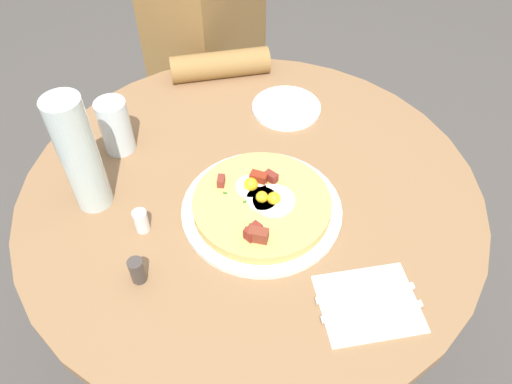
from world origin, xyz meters
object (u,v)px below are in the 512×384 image
(person_seated, at_px, (212,88))
(pizza_plate, at_px, (262,209))
(water_glass, at_px, (115,126))
(breakfast_pizza, at_px, (262,203))
(knife, at_px, (372,311))
(dining_table, at_px, (251,236))
(salt_shaker, at_px, (141,221))
(bread_plate, at_px, (286,108))
(pepper_shaker, at_px, (137,271))
(fork, at_px, (365,293))
(water_bottle, at_px, (80,155))

(person_seated, bearing_deg, pizza_plate, -141.04)
(water_glass, bearing_deg, pizza_plate, -93.83)
(pizza_plate, height_order, breakfast_pizza, breakfast_pizza)
(knife, bearing_deg, dining_table, -64.72)
(person_seated, xyz_separation_m, water_glass, (-0.57, -0.11, 0.30))
(dining_table, height_order, breakfast_pizza, breakfast_pizza)
(water_glass, xyz_separation_m, salt_shaker, (-0.17, -0.18, -0.04))
(bread_plate, relative_size, pepper_shaker, 3.17)
(bread_plate, height_order, knife, bread_plate)
(bread_plate, xyz_separation_m, knife, (-0.44, -0.36, 0.00))
(bread_plate, distance_m, fork, 0.54)
(dining_table, xyz_separation_m, pizza_plate, (-0.05, -0.05, 0.18))
(person_seated, bearing_deg, dining_table, -141.69)
(person_seated, relative_size, water_bottle, 4.41)
(fork, bearing_deg, pepper_shaker, -14.70)
(person_seated, relative_size, water_glass, 8.87)
(pepper_shaker, bearing_deg, breakfast_pizza, -27.63)
(pizza_plate, xyz_separation_m, pepper_shaker, (-0.24, 0.13, 0.02))
(pepper_shaker, bearing_deg, fork, -67.99)
(knife, height_order, water_bottle, water_bottle)
(person_seated, distance_m, salt_shaker, 0.84)
(water_glass, height_order, water_bottle, water_bottle)
(water_bottle, bearing_deg, bread_plate, -26.78)
(dining_table, xyz_separation_m, pepper_shaker, (-0.29, 0.07, 0.20))
(water_glass, bearing_deg, dining_table, -85.19)
(breakfast_pizza, distance_m, bread_plate, 0.34)
(dining_table, bearing_deg, pepper_shaker, 165.73)
(breakfast_pizza, distance_m, water_bottle, 0.36)
(dining_table, bearing_deg, water_glass, 94.81)
(fork, bearing_deg, bread_plate, -87.25)
(breakfast_pizza, distance_m, water_glass, 0.37)
(knife, bearing_deg, fork, -90.00)
(water_bottle, bearing_deg, knife, -89.13)
(bread_plate, distance_m, water_glass, 0.41)
(person_seated, distance_m, bread_plate, 0.54)
(bread_plate, bearing_deg, dining_table, -171.62)
(breakfast_pizza, distance_m, knife, 0.30)
(water_bottle, relative_size, salt_shaker, 5.14)
(pizza_plate, distance_m, water_bottle, 0.37)
(knife, relative_size, water_glass, 1.41)
(person_seated, distance_m, water_glass, 0.66)
(person_seated, distance_m, pizza_plate, 0.80)
(breakfast_pizza, relative_size, pepper_shaker, 5.17)
(dining_table, distance_m, bread_plate, 0.33)
(dining_table, xyz_separation_m, fork, (-0.14, -0.30, 0.18))
(fork, bearing_deg, salt_shaker, -29.52)
(salt_shaker, xyz_separation_m, pepper_shaker, (-0.10, -0.06, 0.00))
(pizza_plate, height_order, pepper_shaker, pepper_shaker)
(knife, bearing_deg, bread_plate, -87.42)
(bread_plate, bearing_deg, breakfast_pizza, -164.16)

